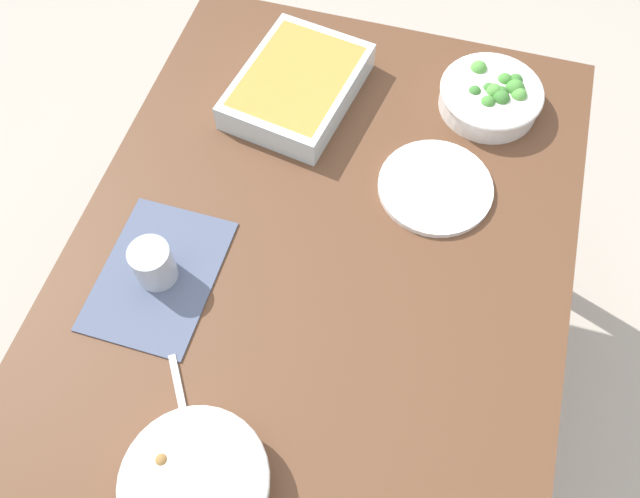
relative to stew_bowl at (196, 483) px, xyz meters
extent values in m
plane|color=#B2A899|center=(-0.44, 0.06, -0.77)|extent=(6.00, 6.00, 0.00)
cube|color=brown|center=(-0.44, 0.06, -0.05)|extent=(1.20, 0.90, 0.04)
cylinder|color=brown|center=(-0.98, -0.33, -0.42)|extent=(0.06, 0.06, 0.70)
cylinder|color=brown|center=(-0.98, 0.45, -0.42)|extent=(0.06, 0.06, 0.70)
cube|color=#4C5670|center=(-0.32, -0.20, -0.03)|extent=(0.28, 0.20, 0.00)
cylinder|color=white|center=(0.00, 0.00, 0.00)|extent=(0.21, 0.21, 0.05)
torus|color=white|center=(0.00, 0.00, 0.02)|extent=(0.22, 0.22, 0.01)
cylinder|color=olive|center=(0.00, 0.00, 0.00)|extent=(0.17, 0.17, 0.03)
sphere|color=olive|center=(-0.01, -0.06, 0.02)|extent=(0.02, 0.02, 0.02)
sphere|color=olive|center=(-0.01, -0.02, 0.01)|extent=(0.01, 0.01, 0.01)
sphere|color=silver|center=(0.00, -0.02, 0.02)|extent=(0.02, 0.02, 0.02)
cylinder|color=white|center=(-0.87, 0.30, -0.01)|extent=(0.20, 0.20, 0.05)
torus|color=white|center=(-0.87, 0.30, 0.01)|extent=(0.21, 0.21, 0.01)
cylinder|color=#8CB272|center=(-0.87, 0.30, 0.00)|extent=(0.17, 0.17, 0.02)
sphere|color=#3D7A33|center=(-0.91, 0.35, 0.01)|extent=(0.03, 0.03, 0.03)
sphere|color=#569E42|center=(-0.87, 0.36, 0.02)|extent=(0.03, 0.03, 0.03)
sphere|color=#478C38|center=(-0.83, 0.30, 0.01)|extent=(0.03, 0.03, 0.03)
sphere|color=#3D7A33|center=(-0.85, 0.33, 0.02)|extent=(0.04, 0.04, 0.04)
sphere|color=#478C38|center=(-0.86, 0.31, 0.01)|extent=(0.02, 0.02, 0.02)
sphere|color=#3D7A33|center=(-0.85, 0.27, 0.01)|extent=(0.03, 0.03, 0.03)
sphere|color=#569E42|center=(-0.86, 0.31, 0.02)|extent=(0.03, 0.03, 0.03)
sphere|color=#3D7A33|center=(-0.86, 0.32, 0.01)|extent=(0.03, 0.03, 0.03)
sphere|color=#478C38|center=(-0.88, 0.35, 0.02)|extent=(0.04, 0.04, 0.04)
sphere|color=#478C38|center=(-0.90, 0.33, 0.01)|extent=(0.03, 0.03, 0.03)
sphere|color=#569E42|center=(-0.92, 0.27, 0.02)|extent=(0.03, 0.03, 0.03)
sphere|color=#3D7A33|center=(-0.87, 0.30, 0.01)|extent=(0.03, 0.03, 0.03)
cube|color=silver|center=(-0.79, -0.08, 0.00)|extent=(0.33, 0.27, 0.06)
cube|color=gold|center=(-0.79, -0.08, 0.01)|extent=(0.29, 0.24, 0.04)
cylinder|color=#B2BCC6|center=(-0.32, -0.20, 0.01)|extent=(0.07, 0.07, 0.08)
cylinder|color=black|center=(-0.32, -0.20, 0.00)|extent=(0.06, 0.06, 0.05)
cylinder|color=white|center=(-0.63, 0.24, -0.03)|extent=(0.22, 0.22, 0.01)
cube|color=silver|center=(-0.12, -0.08, -0.03)|extent=(0.12, 0.09, 0.01)
ellipsoid|color=silver|center=(-0.05, -0.03, -0.03)|extent=(0.05, 0.04, 0.01)
camera|label=1|loc=(0.10, 0.22, 0.98)|focal=35.89mm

